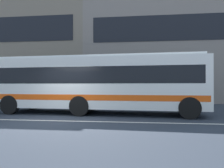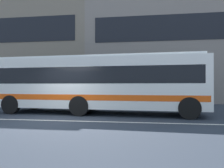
% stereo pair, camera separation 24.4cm
% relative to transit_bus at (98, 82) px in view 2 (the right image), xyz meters
% --- Properties ---
extents(ground_plane, '(160.00, 160.00, 0.00)m').
position_rel_transit_bus_xyz_m(ground_plane, '(-1.42, -2.61, -1.69)').
color(ground_plane, '#2B323E').
extents(lane_centre_line, '(60.00, 0.16, 0.01)m').
position_rel_transit_bus_xyz_m(lane_centre_line, '(-1.42, -2.61, -1.69)').
color(lane_centre_line, silver).
rests_on(lane_centre_line, ground_plane).
extents(apartment_block_left, '(22.06, 9.64, 11.58)m').
position_rel_transit_bus_xyz_m(apartment_block_left, '(-13.77, 11.86, 4.10)').
color(apartment_block_left, gray).
rests_on(apartment_block_left, ground_plane).
extents(apartment_block_right, '(24.13, 9.64, 11.03)m').
position_rel_transit_bus_xyz_m(apartment_block_right, '(9.32, 11.86, 3.83)').
color(apartment_block_right, gray).
rests_on(apartment_block_right, ground_plane).
extents(transit_bus, '(11.22, 3.16, 3.07)m').
position_rel_transit_bus_xyz_m(transit_bus, '(0.00, 0.00, 0.00)').
color(transit_bus, white).
rests_on(transit_bus, ground_plane).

